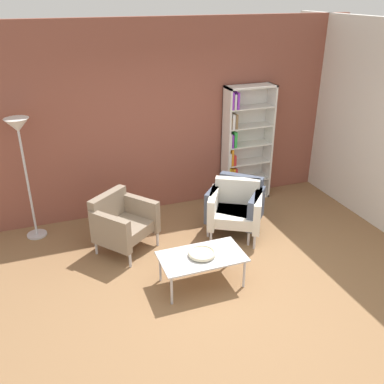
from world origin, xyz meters
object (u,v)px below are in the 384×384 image
(decorative_bowl, at_px, (202,253))
(floor_lamp_torchiere, at_px, (20,140))
(armchair_by_bookshelf, at_px, (235,208))
(armchair_spare_guest, at_px, (122,222))
(bookshelf_tall, at_px, (243,145))
(armchair_corner_red, at_px, (236,204))
(coffee_table_low, at_px, (202,258))

(decorative_bowl, relative_size, floor_lamp_torchiere, 0.18)
(decorative_bowl, bearing_deg, armchair_by_bookshelf, 46.75)
(floor_lamp_torchiere, bearing_deg, armchair_spare_guest, -34.64)
(decorative_bowl, height_order, armchair_by_bookshelf, armchair_by_bookshelf)
(bookshelf_tall, height_order, decorative_bowl, bookshelf_tall)
(decorative_bowl, xyz_separation_m, floor_lamp_torchiere, (-1.84, 1.87, 1.01))
(decorative_bowl, height_order, floor_lamp_torchiere, floor_lamp_torchiere)
(armchair_by_bookshelf, height_order, armchair_spare_guest, same)
(bookshelf_tall, xyz_separation_m, floor_lamp_torchiere, (-3.33, -0.13, 0.51))
(armchair_spare_guest, xyz_separation_m, floor_lamp_torchiere, (-1.12, 0.77, 1.03))
(armchair_by_bookshelf, bearing_deg, armchair_spare_guest, -156.21)
(bookshelf_tall, distance_m, armchair_corner_red, 1.22)
(coffee_table_low, height_order, decorative_bowl, decorative_bowl)
(decorative_bowl, distance_m, floor_lamp_torchiere, 2.81)
(decorative_bowl, bearing_deg, floor_lamp_torchiere, 134.46)
(armchair_spare_guest, xyz_separation_m, armchair_corner_red, (1.67, -0.05, 0.00))
(bookshelf_tall, relative_size, armchair_by_bookshelf, 2.04)
(armchair_spare_guest, distance_m, armchair_corner_red, 1.67)
(coffee_table_low, bearing_deg, floor_lamp_torchiere, 134.46)
(coffee_table_low, height_order, armchair_by_bookshelf, armchair_by_bookshelf)
(armchair_spare_guest, height_order, floor_lamp_torchiere, floor_lamp_torchiere)
(bookshelf_tall, relative_size, armchair_spare_guest, 2.00)
(bookshelf_tall, height_order, armchair_corner_red, bookshelf_tall)
(bookshelf_tall, bearing_deg, armchair_corner_red, -119.57)
(bookshelf_tall, relative_size, armchair_corner_red, 2.00)
(coffee_table_low, xyz_separation_m, decorative_bowl, (-0.00, -0.00, 0.07))
(bookshelf_tall, distance_m, floor_lamp_torchiere, 3.37)
(coffee_table_low, distance_m, floor_lamp_torchiere, 2.84)
(coffee_table_low, bearing_deg, bookshelf_tall, 53.43)
(bookshelf_tall, xyz_separation_m, coffee_table_low, (-1.49, -2.00, -0.57))
(coffee_table_low, xyz_separation_m, floor_lamp_torchiere, (-1.84, 1.87, 1.08))
(coffee_table_low, height_order, armchair_corner_red, armchair_corner_red)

